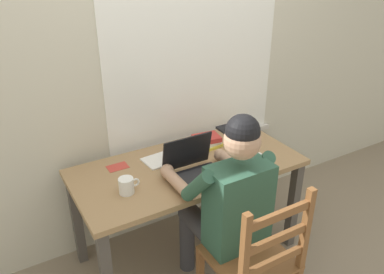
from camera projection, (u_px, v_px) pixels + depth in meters
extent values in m
plane|color=gray|center=(188.00, 251.00, 2.83)|extent=(8.00, 8.00, 0.00)
cube|color=beige|center=(155.00, 60.00, 2.59)|extent=(6.00, 0.04, 2.60)
cube|color=white|center=(195.00, 71.00, 2.75)|extent=(1.35, 0.01, 1.13)
cube|color=beige|center=(195.00, 145.00, 3.00)|extent=(1.41, 0.06, 0.04)
cube|color=#9E7A51|center=(188.00, 167.00, 2.52)|extent=(1.46, 0.70, 0.03)
cube|color=#4C4742|center=(293.00, 205.00, 2.75)|extent=(0.06, 0.06, 0.69)
cube|color=#4C4742|center=(77.00, 220.00, 2.61)|extent=(0.06, 0.06, 0.69)
cube|color=#4C4742|center=(242.00, 167.00, 3.22)|extent=(0.06, 0.06, 0.69)
cube|color=#2D5642|center=(238.00, 207.00, 2.10)|extent=(0.34, 0.20, 0.50)
sphere|color=tan|center=(242.00, 141.00, 1.92)|extent=(0.19, 0.19, 0.19)
sphere|color=black|center=(243.00, 131.00, 1.90)|extent=(0.17, 0.17, 0.17)
cube|color=black|center=(232.00, 129.00, 1.98)|extent=(0.13, 0.10, 0.01)
cylinder|color=#38383D|center=(203.00, 228.00, 2.33)|extent=(0.13, 0.40, 0.13)
cylinder|color=#38383D|center=(228.00, 218.00, 2.41)|extent=(0.13, 0.40, 0.13)
cylinder|color=#38383D|center=(187.00, 239.00, 2.59)|extent=(0.10, 0.10, 0.48)
cylinder|color=#38383D|center=(210.00, 230.00, 2.67)|extent=(0.10, 0.10, 0.48)
cylinder|color=#2D5642|center=(198.00, 186.00, 2.01)|extent=(0.10, 0.25, 0.26)
cylinder|color=tan|center=(177.00, 182.00, 2.24)|extent=(0.07, 0.28, 0.07)
sphere|color=tan|center=(167.00, 171.00, 2.35)|extent=(0.08, 0.08, 0.08)
cylinder|color=#2D5642|center=(259.00, 166.00, 2.19)|extent=(0.10, 0.25, 0.26)
cylinder|color=tan|center=(234.00, 164.00, 2.42)|extent=(0.07, 0.28, 0.07)
sphere|color=tan|center=(220.00, 155.00, 2.52)|extent=(0.08, 0.08, 0.08)
cube|color=brown|center=(249.00, 257.00, 2.12)|extent=(0.42, 0.42, 0.02)
cube|color=brown|center=(252.00, 256.00, 2.46)|extent=(0.04, 0.04, 0.46)
cube|color=brown|center=(306.00, 229.00, 1.95)|extent=(0.04, 0.04, 0.48)
cube|color=brown|center=(244.00, 257.00, 1.78)|extent=(0.04, 0.04, 0.48)
cube|color=brown|center=(274.00, 261.00, 1.92)|extent=(0.36, 0.02, 0.04)
cube|color=brown|center=(277.00, 239.00, 1.86)|extent=(0.36, 0.02, 0.04)
cube|color=brown|center=(280.00, 215.00, 1.79)|extent=(0.36, 0.02, 0.04)
cube|color=black|center=(198.00, 178.00, 2.35)|extent=(0.33, 0.23, 0.02)
cube|color=#2B2B2D|center=(198.00, 177.00, 2.35)|extent=(0.29, 0.17, 0.00)
cube|color=black|center=(187.00, 152.00, 2.41)|extent=(0.33, 0.05, 0.22)
cube|color=#99A8B2|center=(187.00, 152.00, 2.41)|extent=(0.29, 0.04, 0.19)
ellipsoid|color=black|center=(236.00, 167.00, 2.45)|extent=(0.06, 0.10, 0.03)
cylinder|color=white|center=(126.00, 186.00, 2.21)|extent=(0.09, 0.09, 0.09)
torus|color=white|center=(135.00, 182.00, 2.23)|extent=(0.05, 0.01, 0.05)
cylinder|color=#38281E|center=(237.00, 133.00, 2.83)|extent=(0.08, 0.08, 0.09)
torus|color=#38281E|center=(243.00, 131.00, 2.85)|extent=(0.05, 0.01, 0.05)
cube|color=gold|center=(209.00, 144.00, 2.74)|extent=(0.17, 0.15, 0.02)
cube|color=white|center=(206.00, 142.00, 2.73)|extent=(0.19, 0.16, 0.02)
cube|color=#BC332D|center=(207.00, 138.00, 2.72)|extent=(0.19, 0.16, 0.03)
cube|color=white|center=(252.00, 162.00, 2.53)|extent=(0.24, 0.19, 0.01)
cube|color=white|center=(159.00, 160.00, 2.55)|extent=(0.20, 0.18, 0.01)
cube|color=#C63D33|center=(118.00, 167.00, 2.48)|extent=(0.13, 0.09, 0.00)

